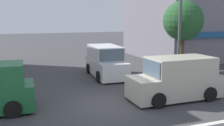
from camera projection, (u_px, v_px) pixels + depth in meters
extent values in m
plane|color=#3D3D3F|center=(110.00, 104.00, 12.31)|extent=(120.00, 120.00, 0.00)
cylinder|color=#4C3823|center=(182.00, 54.00, 19.32)|extent=(0.32, 0.32, 2.73)
sphere|color=#235128|center=(183.00, 21.00, 18.90)|extent=(2.90, 2.90, 2.90)
cylinder|color=brown|center=(168.00, 21.00, 22.75)|extent=(0.22, 0.22, 7.41)
cylinder|color=#47474C|center=(179.00, 32.00, 16.91)|extent=(0.18, 0.18, 6.20)
cube|color=silver|center=(106.00, 67.00, 18.06)|extent=(2.04, 4.68, 1.10)
cube|color=silver|center=(105.00, 52.00, 18.17)|extent=(1.94, 3.27, 0.90)
cube|color=#475666|center=(112.00, 55.00, 16.65)|extent=(1.66, 0.13, 0.76)
cylinder|color=black|center=(126.00, 75.00, 17.05)|extent=(0.23, 0.73, 0.72)
cylinder|color=black|center=(99.00, 77.00, 16.49)|extent=(0.23, 0.73, 0.72)
cylinder|color=black|center=(112.00, 67.00, 19.73)|extent=(0.23, 0.73, 0.72)
cylinder|color=black|center=(89.00, 68.00, 19.17)|extent=(0.23, 0.73, 0.72)
cylinder|color=black|center=(13.00, 109.00, 10.59)|extent=(0.73, 0.22, 0.72)
cylinder|color=black|center=(14.00, 97.00, 12.31)|extent=(0.73, 0.22, 0.72)
cube|color=#B7B29E|center=(174.00, 86.00, 13.00)|extent=(4.60, 1.84, 1.10)
cube|color=#B7B29E|center=(180.00, 66.00, 12.93)|extent=(3.20, 1.80, 0.90)
cube|color=#475666|center=(151.00, 68.00, 12.37)|extent=(0.06, 1.66, 0.76)
cylinder|color=black|center=(159.00, 101.00, 11.71)|extent=(0.72, 0.20, 0.72)
cylinder|color=black|center=(140.00, 90.00, 13.41)|extent=(0.72, 0.20, 0.72)
cylinder|color=black|center=(210.00, 94.00, 12.69)|extent=(0.72, 0.20, 0.72)
cylinder|color=black|center=(187.00, 85.00, 14.39)|extent=(0.72, 0.20, 0.72)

